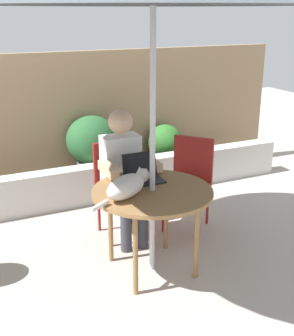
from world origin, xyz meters
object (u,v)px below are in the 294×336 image
object	(u,v)px
person_seated	(124,169)
potted_plant_near_fence	(165,149)
patio_table	(152,197)
chair_empty	(190,176)
potted_plant_corner	(92,148)
laptop	(142,172)
cat	(128,186)
chair_occupied	(118,181)

from	to	relation	value
person_seated	potted_plant_near_fence	world-z (taller)	person_seated
patio_table	chair_empty	world-z (taller)	chair_empty
patio_table	potted_plant_near_fence	size ratio (longest dim) A/B	1.41
potted_plant_near_fence	potted_plant_corner	size ratio (longest dim) A/B	0.75
laptop	potted_plant_corner	world-z (taller)	laptop
person_seated	potted_plant_near_fence	xyz separation A→B (m)	(1.11, 1.35, -0.33)
patio_table	person_seated	world-z (taller)	person_seated
chair_empty	person_seated	world-z (taller)	person_seated
person_seated	cat	size ratio (longest dim) A/B	2.08
chair_occupied	potted_plant_corner	distance (m)	1.13
laptop	cat	size ratio (longest dim) A/B	0.52
person_seated	chair_occupied	bearing A→B (deg)	90.00
person_seated	potted_plant_corner	size ratio (longest dim) A/B	1.36
person_seated	laptop	distance (m)	0.36
potted_plant_near_fence	laptop	bearing A→B (deg)	-122.63
person_seated	cat	bearing A→B (deg)	-109.39
cat	patio_table	bearing A→B (deg)	8.20
chair_occupied	person_seated	xyz separation A→B (m)	(-0.00, -0.16, 0.17)
laptop	potted_plant_corner	size ratio (longest dim) A/B	0.34
patio_table	chair_occupied	world-z (taller)	chair_occupied
chair_empty	laptop	size ratio (longest dim) A/B	2.92
chair_empty	potted_plant_near_fence	size ratio (longest dim) A/B	1.31
patio_table	chair_occupied	size ratio (longest dim) A/B	1.08
patio_table	cat	bearing A→B (deg)	-171.80
cat	potted_plant_corner	world-z (taller)	potted_plant_corner
cat	potted_plant_corner	size ratio (longest dim) A/B	0.65
chair_occupied	laptop	xyz separation A→B (m)	(0.02, -0.51, 0.25)
cat	potted_plant_near_fence	world-z (taller)	cat
laptop	patio_table	bearing A→B (deg)	-94.67
chair_occupied	patio_table	bearing A→B (deg)	-90.00
chair_occupied	laptop	distance (m)	0.57
cat	potted_plant_corner	xyz separation A→B (m)	(0.34, 1.91, -0.27)
chair_occupied	cat	world-z (taller)	chair_occupied
chair_occupied	cat	xyz separation A→B (m)	(-0.22, -0.79, 0.28)
cat	potted_plant_near_fence	distance (m)	2.43
patio_table	chair_empty	size ratio (longest dim) A/B	1.08
chair_empty	laptop	world-z (taller)	laptop
chair_occupied	person_seated	bearing A→B (deg)	-90.00
chair_empty	laptop	bearing A→B (deg)	-152.26
chair_occupied	potted_plant_corner	bearing A→B (deg)	83.80
laptop	cat	distance (m)	0.37
chair_occupied	person_seated	world-z (taller)	person_seated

